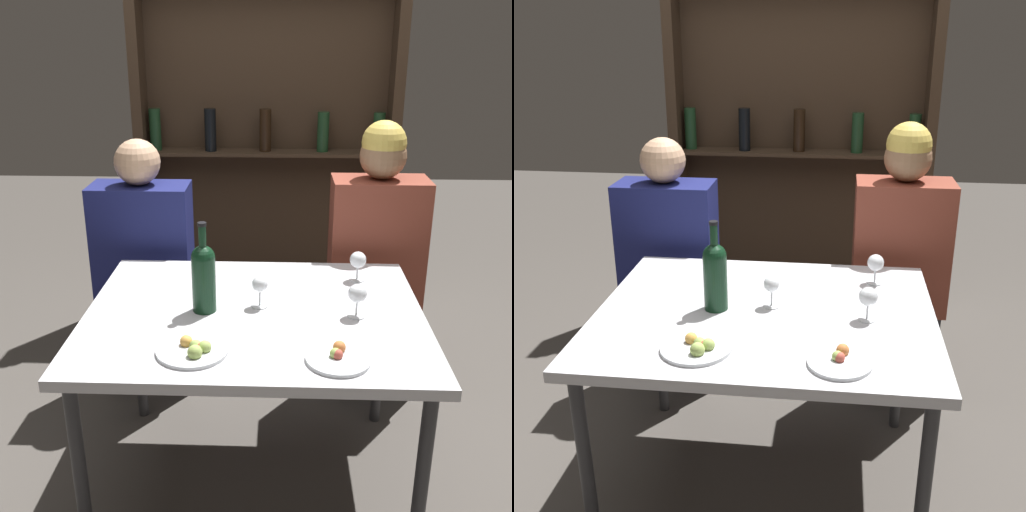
# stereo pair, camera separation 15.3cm
# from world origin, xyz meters

# --- Properties ---
(ground_plane) EXTENTS (10.00, 10.00, 0.00)m
(ground_plane) POSITION_xyz_m (0.00, 0.00, 0.00)
(ground_plane) COLOR #47423D
(dining_table) EXTENTS (1.16, 0.93, 0.72)m
(dining_table) POSITION_xyz_m (0.00, 0.00, 0.66)
(dining_table) COLOR silver
(dining_table) RESTS_ON ground_plane
(wine_rack_wall) EXTENTS (1.53, 0.21, 2.17)m
(wine_rack_wall) POSITION_xyz_m (-0.00, 1.71, 1.10)
(wine_rack_wall) COLOR #38281C
(wine_rack_wall) RESTS_ON ground_plane
(wine_bottle) EXTENTS (0.08, 0.08, 0.32)m
(wine_bottle) POSITION_xyz_m (-0.17, -0.00, 0.86)
(wine_bottle) COLOR black
(wine_bottle) RESTS_ON dining_table
(wine_glass_0) EXTENTS (0.06, 0.06, 0.12)m
(wine_glass_0) POSITION_xyz_m (0.38, 0.29, 0.80)
(wine_glass_0) COLOR silver
(wine_glass_0) RESTS_ON dining_table
(wine_glass_1) EXTENTS (0.06, 0.06, 0.11)m
(wine_glass_1) POSITION_xyz_m (0.02, 0.04, 0.80)
(wine_glass_1) COLOR silver
(wine_glass_1) RESTS_ON dining_table
(wine_glass_2) EXTENTS (0.06, 0.06, 0.12)m
(wine_glass_2) POSITION_xyz_m (0.35, -0.03, 0.80)
(wine_glass_2) COLOR silver
(wine_glass_2) RESTS_ON dining_table
(food_plate_0) EXTENTS (0.19, 0.19, 0.04)m
(food_plate_0) POSITION_xyz_m (0.26, -0.32, 0.73)
(food_plate_0) COLOR silver
(food_plate_0) RESTS_ON dining_table
(food_plate_1) EXTENTS (0.22, 0.22, 0.05)m
(food_plate_1) POSITION_xyz_m (-0.17, -0.29, 0.74)
(food_plate_1) COLOR silver
(food_plate_1) RESTS_ON dining_table
(seated_person_left) EXTENTS (0.43, 0.22, 1.20)m
(seated_person_left) POSITION_xyz_m (-0.53, 0.66, 0.56)
(seated_person_left) COLOR #26262B
(seated_person_left) RESTS_ON ground_plane
(seated_person_right) EXTENTS (0.41, 0.22, 1.28)m
(seated_person_right) POSITION_xyz_m (0.51, 0.66, 0.62)
(seated_person_right) COLOR #26262B
(seated_person_right) RESTS_ON ground_plane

